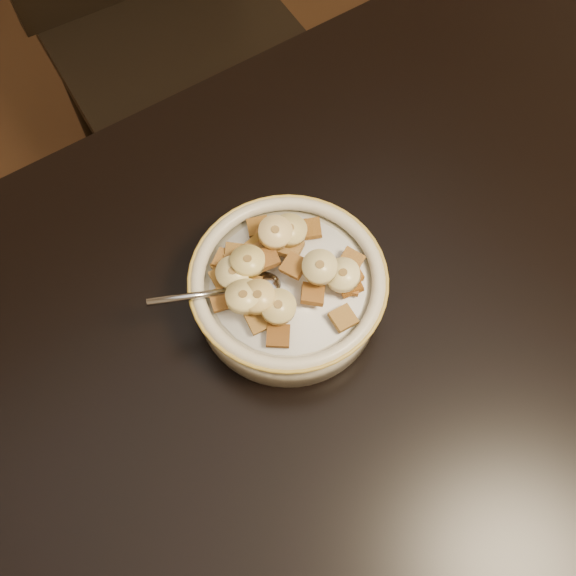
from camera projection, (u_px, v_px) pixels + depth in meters
floor at (388, 492)px, 1.31m from camera, size 4.00×4.50×0.10m
table at (501, 356)px, 0.62m from camera, size 1.43×0.94×0.04m
chair at (183, 39)px, 1.15m from camera, size 0.47×0.47×0.98m
cereal_bowl at (288, 292)px, 0.60m from camera, size 0.17×0.17×0.04m
milk at (288, 282)px, 0.58m from camera, size 0.14×0.14×0.00m
spoon at (258, 287)px, 0.58m from camera, size 0.05×0.04×0.01m
cereal_square_0 at (223, 277)px, 0.58m from camera, size 0.02×0.02×0.01m
cereal_square_1 at (299, 231)px, 0.60m from camera, size 0.03×0.03×0.01m
cereal_square_2 at (249, 285)px, 0.57m from camera, size 0.03×0.03×0.01m
cereal_square_3 at (343, 318)px, 0.56m from camera, size 0.02×0.02×0.01m
cereal_square_4 at (222, 299)px, 0.57m from camera, size 0.03×0.03×0.01m
cereal_square_5 at (259, 320)px, 0.56m from camera, size 0.02×0.02×0.01m
cereal_square_6 at (349, 285)px, 0.57m from camera, size 0.03×0.03×0.01m
cereal_square_7 at (294, 266)px, 0.57m from camera, size 0.03×0.03×0.01m
cereal_square_8 at (236, 254)px, 0.59m from camera, size 0.03×0.03×0.01m
cereal_square_9 at (268, 301)px, 0.56m from camera, size 0.03×0.03×0.01m
cereal_square_10 at (265, 240)px, 0.59m from camera, size 0.03×0.03×0.01m
cereal_square_11 at (310, 229)px, 0.60m from camera, size 0.03×0.03×0.01m
cereal_square_12 at (258, 227)px, 0.60m from camera, size 0.03×0.03×0.01m
cereal_square_13 at (253, 256)px, 0.58m from camera, size 0.03×0.03×0.01m
cereal_square_14 at (291, 248)px, 0.59m from camera, size 0.03×0.03×0.01m
cereal_square_15 at (350, 273)px, 0.58m from camera, size 0.02×0.02×0.01m
cereal_square_16 at (280, 241)px, 0.59m from camera, size 0.02×0.02×0.01m
cereal_square_17 at (258, 247)px, 0.59m from camera, size 0.02×0.02×0.01m
cereal_square_18 at (349, 283)px, 0.57m from camera, size 0.03×0.03×0.01m
cereal_square_19 at (313, 294)px, 0.56m from camera, size 0.03×0.03×0.01m
cereal_square_20 at (267, 258)px, 0.58m from camera, size 0.02×0.02×0.01m
cereal_square_21 at (256, 260)px, 0.58m from camera, size 0.03×0.03×0.01m
cereal_square_22 at (351, 261)px, 0.58m from camera, size 0.03×0.03×0.01m
cereal_square_23 at (278, 336)px, 0.55m from camera, size 0.03×0.03×0.01m
cereal_square_24 at (226, 259)px, 0.59m from camera, size 0.03×0.03×0.01m
cereal_square_25 at (267, 237)px, 0.60m from camera, size 0.03×0.03×0.01m
cereal_square_26 at (224, 268)px, 0.59m from camera, size 0.02×0.02×0.01m
cereal_square_27 at (237, 261)px, 0.59m from camera, size 0.02×0.02×0.01m
banana_slice_0 at (247, 297)px, 0.56m from camera, size 0.04×0.04×0.01m
banana_slice_1 at (290, 230)px, 0.58m from camera, size 0.04×0.04×0.01m
banana_slice_2 at (320, 267)px, 0.56m from camera, size 0.03×0.03×0.02m
banana_slice_3 at (278, 307)px, 0.55m from camera, size 0.03×0.03×0.01m
banana_slice_4 at (258, 297)px, 0.55m from camera, size 0.04×0.04×0.01m
banana_slice_5 at (275, 232)px, 0.58m from camera, size 0.04×0.04×0.01m
banana_slice_6 at (233, 273)px, 0.57m from camera, size 0.04×0.04×0.01m
banana_slice_7 at (343, 275)px, 0.56m from camera, size 0.04×0.04×0.02m
banana_slice_8 at (243, 297)px, 0.55m from camera, size 0.04×0.04×0.01m
banana_slice_9 at (248, 261)px, 0.57m from camera, size 0.04×0.04×0.01m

